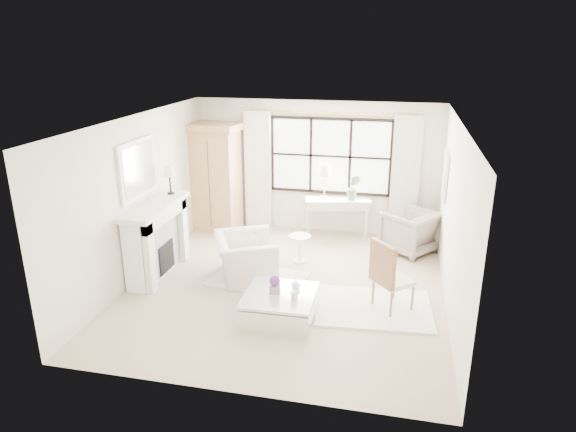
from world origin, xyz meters
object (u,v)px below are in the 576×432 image
object	(u,v)px
club_armchair	(245,257)
coffee_table	(280,306)
console_table	(337,218)
armoire	(214,176)

from	to	relation	value
club_armchair	coffee_table	distance (m)	1.49
console_table	coffee_table	xyz separation A→B (m)	(-0.39, -3.44, -0.22)
console_table	coffee_table	distance (m)	3.46
coffee_table	armoire	bearing A→B (deg)	122.18
console_table	club_armchair	distance (m)	2.57
club_armchair	armoire	bearing A→B (deg)	7.20
console_table	armoire	bearing A→B (deg)	169.71
console_table	club_armchair	world-z (taller)	console_table
armoire	club_armchair	bearing A→B (deg)	-51.62
console_table	club_armchair	size ratio (longest dim) A/B	1.24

